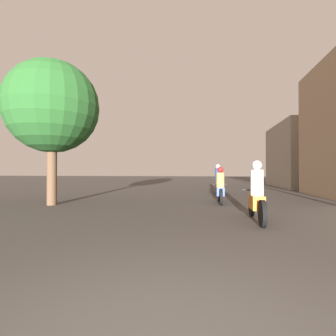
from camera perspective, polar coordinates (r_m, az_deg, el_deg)
The scene contains 5 objects.
motorcycle_orange at distance 7.11m, azimuth 18.73°, elevation -5.98°, with size 0.60×2.12×1.56m.
motorcycle_blue at distance 10.69m, azimuth 11.31°, elevation -4.40°, with size 0.60×1.97×1.46m.
motorcycle_silver at distance 15.16m, azimuth 10.81°, elevation -2.99°, with size 0.60×2.07×1.66m.
building_right_far at distance 23.87m, azimuth 28.85°, elevation 2.41°, with size 5.47×7.63×5.04m.
street_tree at distance 11.11m, azimuth -23.90°, elevation 12.01°, with size 3.50×3.50×5.48m.
Camera 1 is at (0.27, -1.58, 1.30)m, focal length 28.00 mm.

